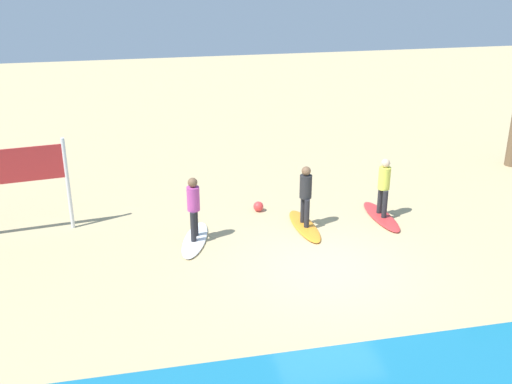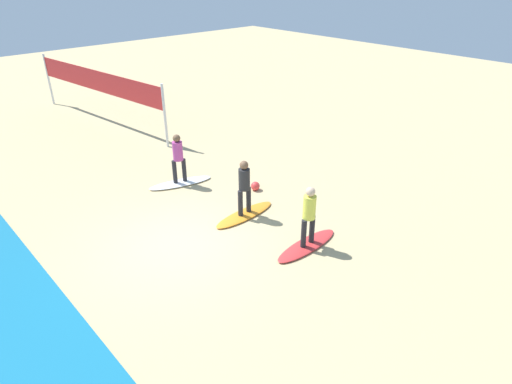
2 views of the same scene
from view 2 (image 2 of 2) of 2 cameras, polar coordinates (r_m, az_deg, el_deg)
ground_plane at (r=11.78m, az=-9.90°, el=-6.58°), size 60.00×60.00×0.00m
surfboard_red at (r=11.54m, az=6.59°, el=-6.85°), size 0.59×2.11×0.09m
surfer_red at (r=11.01m, az=6.87°, el=-2.60°), size 0.32×0.46×1.64m
surfboard_orange at (r=12.78m, az=-1.47°, el=-2.92°), size 0.62×2.12×0.09m
surfer_orange at (r=12.30m, az=-1.52°, el=1.05°), size 0.32×0.46×1.64m
surfboard_white at (r=14.78m, az=-9.71°, el=1.17°), size 1.13×2.17×0.09m
surfer_white at (r=14.36m, az=-10.03°, el=4.71°), size 0.32×0.45×1.64m
volleyball_net at (r=20.98m, az=-19.82°, el=13.07°), size 9.03×1.20×2.50m
beach_ball at (r=14.14m, az=-0.10°, el=0.77°), size 0.29×0.29×0.29m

